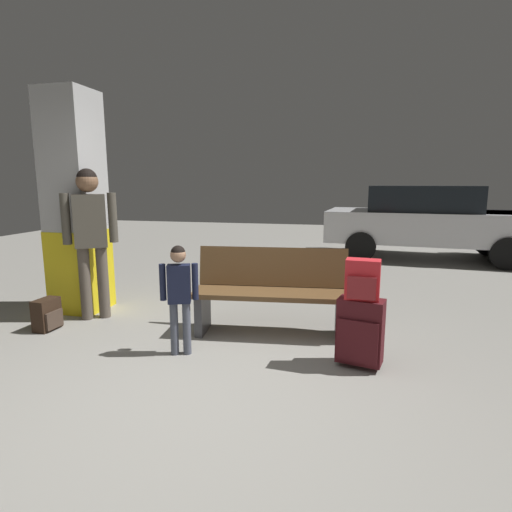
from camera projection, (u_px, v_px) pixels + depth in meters
name	position (u px, v px, depth m)	size (l,w,h in m)	color
ground_plane	(280.00, 281.00, 6.88)	(18.00, 18.00, 0.10)	gray
structural_pillar	(76.00, 205.00, 4.96)	(0.57, 0.57, 2.64)	yellow
bench	(271.00, 292.00, 4.31)	(1.64, 0.68, 0.89)	brown
suitcase	(360.00, 331.00, 3.50)	(0.42, 0.30, 0.60)	#471419
backpack_bright	(363.00, 280.00, 3.42)	(0.29, 0.21, 0.34)	red
child	(179.00, 288.00, 3.71)	(0.33, 0.20, 1.02)	#4C5160
adult	(90.00, 228.00, 4.65)	(0.51, 0.37, 1.73)	brown
backpack_dark_floor	(47.00, 315.00, 4.43)	(0.20, 0.29, 0.34)	black
parked_car_near	(427.00, 220.00, 8.55)	(4.24, 2.10, 1.51)	silver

